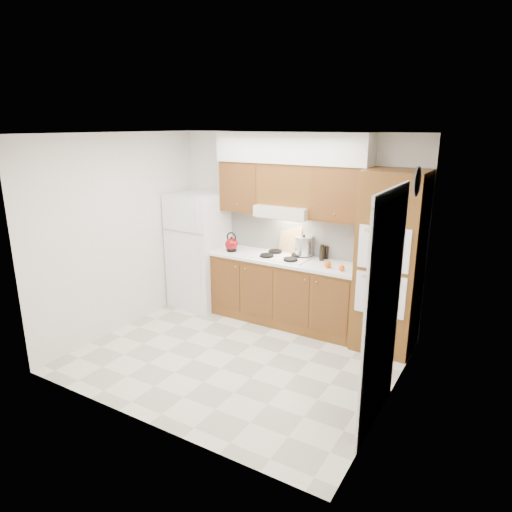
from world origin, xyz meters
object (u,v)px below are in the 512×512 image
at_px(kettle, 231,244).
at_px(fridge, 199,250).
at_px(oven_cabinet, 390,263).
at_px(stock_pot, 304,246).

bearing_deg(kettle, fridge, 170.41).
distance_m(oven_cabinet, kettle, 2.24).
distance_m(oven_cabinet, stock_pot, 1.24).
xyz_separation_m(oven_cabinet, stock_pot, (-1.23, 0.20, -0.01)).
relative_size(fridge, stock_pot, 7.00).
xyz_separation_m(kettle, stock_pot, (1.01, 0.27, 0.05)).
bearing_deg(stock_pot, kettle, -165.06).
height_order(fridge, kettle, fridge).
bearing_deg(oven_cabinet, fridge, -179.30).
height_order(fridge, stock_pot, fridge).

